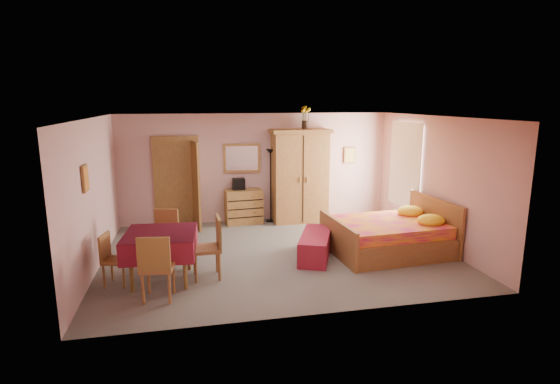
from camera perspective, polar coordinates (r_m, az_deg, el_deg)
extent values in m
plane|color=slate|center=(8.50, -0.24, -8.05)|extent=(6.50, 6.50, 0.00)
plane|color=brown|center=(8.00, -0.26, 9.75)|extent=(6.50, 6.50, 0.00)
cube|color=#C79390|center=(10.57, -3.01, 3.18)|extent=(6.50, 0.10, 2.60)
cube|color=#C79390|center=(5.79, 4.81, -4.18)|extent=(6.50, 0.10, 2.60)
cube|color=#C79390|center=(8.15, -23.23, -0.40)|extent=(0.10, 5.00, 2.60)
cube|color=#C79390|center=(9.36, 19.64, 1.35)|extent=(0.10, 5.00, 2.60)
cube|color=#9E6B35|center=(10.47, -13.30, 1.26)|extent=(1.06, 0.12, 2.15)
cube|color=white|center=(10.34, 16.06, 3.37)|extent=(0.08, 1.40, 1.95)
cube|color=orange|center=(7.49, -24.11, 1.64)|extent=(0.04, 0.32, 0.42)
cube|color=#D8BF59|center=(11.12, 9.09, 4.77)|extent=(0.30, 0.04, 0.40)
cube|color=olive|center=(10.46, -4.75, -1.91)|extent=(0.90, 0.50, 0.82)
cube|color=silver|center=(10.45, -5.01, 4.43)|extent=(0.88, 0.09, 0.69)
cube|color=black|center=(10.37, -5.44, 1.05)|extent=(0.30, 0.23, 0.27)
cube|color=black|center=(10.49, -1.25, 0.82)|extent=(0.28, 0.28, 1.77)
cube|color=#A56D37|center=(10.49, 2.59, 2.10)|extent=(1.43, 0.75, 2.23)
cube|color=yellow|center=(10.47, 3.31, 9.71)|extent=(0.22, 0.22, 0.54)
cube|color=#C1125C|center=(8.70, 13.85, -4.43)|extent=(2.29, 1.86, 1.01)
cube|color=maroon|center=(8.28, 4.66, -6.97)|extent=(0.99, 1.45, 0.45)
cube|color=maroon|center=(7.43, -15.21, -8.14)|extent=(1.20, 1.20, 0.82)
cube|color=#A46837|center=(6.75, -15.69, -9.30)|extent=(0.52, 0.52, 1.02)
cube|color=brown|center=(8.13, -14.96, -5.80)|extent=(0.54, 0.54, 0.97)
cube|color=#926031|center=(7.47, -20.56, -8.27)|extent=(0.46, 0.46, 0.85)
cube|color=#986133|center=(7.35, -9.61, -7.22)|extent=(0.48, 0.48, 1.03)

